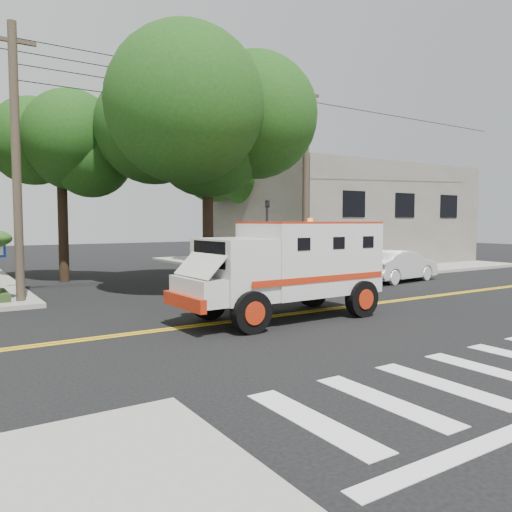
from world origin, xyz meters
TOP-DOWN VIEW (x-y plane):
  - ground at (0.00, 0.00)m, footprint 100.00×100.00m
  - sidewalk_ne at (13.50, 13.50)m, footprint 17.00×17.00m
  - building_right at (15.00, 14.00)m, footprint 14.00×12.00m
  - utility_pole_left at (-5.60, 6.00)m, footprint 0.28×0.28m
  - utility_pole_right at (6.30, 6.20)m, footprint 0.28×0.28m
  - tree_main at (1.94, 6.21)m, footprint 6.08×5.70m
  - tree_left at (-2.68, 11.79)m, footprint 4.48×4.20m
  - tree_right at (8.84, 15.77)m, footprint 4.80×4.50m
  - traffic_signal at (3.80, 5.60)m, footprint 0.15×0.18m
  - armored_truck at (0.49, -0.42)m, footprint 6.04×2.57m
  - parked_sedan at (9.77, 3.80)m, footprint 4.53×2.12m
  - pedestrian_a at (5.50, 6.86)m, footprint 0.69×0.46m
  - pedestrian_b at (6.97, 5.89)m, footprint 0.96×0.81m

SIDE VIEW (x-z plane):
  - ground at x=0.00m, z-range 0.00..0.00m
  - sidewalk_ne at x=13.50m, z-range 0.00..0.15m
  - parked_sedan at x=9.77m, z-range 0.00..1.44m
  - pedestrian_b at x=6.97m, z-range 0.15..1.89m
  - pedestrian_a at x=5.50m, z-range 0.15..2.00m
  - armored_truck at x=0.49m, z-range 0.19..2.91m
  - traffic_signal at x=3.80m, z-range 0.43..4.03m
  - building_right at x=15.00m, z-range 0.15..6.15m
  - utility_pole_left at x=-5.60m, z-range 0.00..9.00m
  - utility_pole_right at x=6.30m, z-range 0.00..9.00m
  - tree_left at x=-2.68m, z-range 1.88..9.58m
  - tree_right at x=8.84m, z-range 1.99..10.19m
  - tree_main at x=1.94m, z-range 2.27..12.12m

